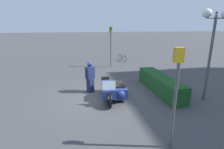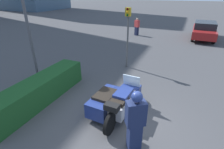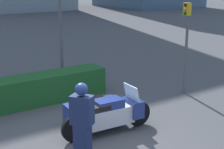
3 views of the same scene
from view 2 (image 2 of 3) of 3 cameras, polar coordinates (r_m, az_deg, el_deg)
ground_plane at (r=5.58m, az=4.82°, el=-16.41°), size 160.00×160.00×0.00m
police_motorcycle at (r=5.82m, az=0.92°, el=-8.34°), size 2.51×1.33×1.16m
officer_rider at (r=4.40m, az=7.60°, el=-14.60°), size 0.50×0.54×1.71m
hedge_bush_curbside at (r=6.90m, az=-22.60°, el=-4.89°), size 4.15×0.88×0.89m
twin_lamp_post at (r=8.28m, az=-27.22°, el=20.86°), size 0.39×1.33×4.26m
traffic_light_near at (r=8.90m, az=5.15°, el=14.50°), size 0.22×0.28×3.03m
parked_car_background at (r=17.05m, az=27.88°, el=12.74°), size 4.35×1.83×1.42m
pedestrian_bystander at (r=16.66m, az=8.11°, el=15.20°), size 0.44×0.51×1.54m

